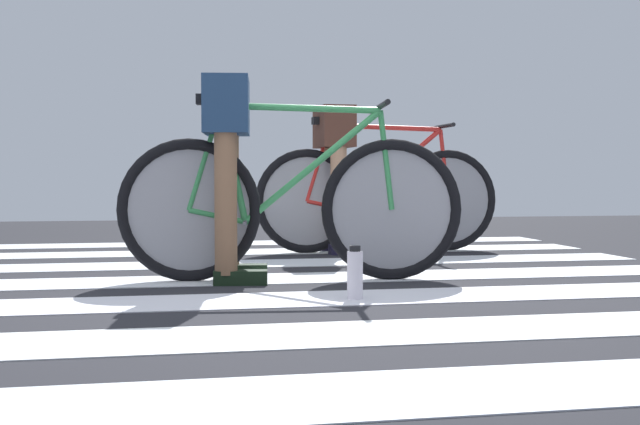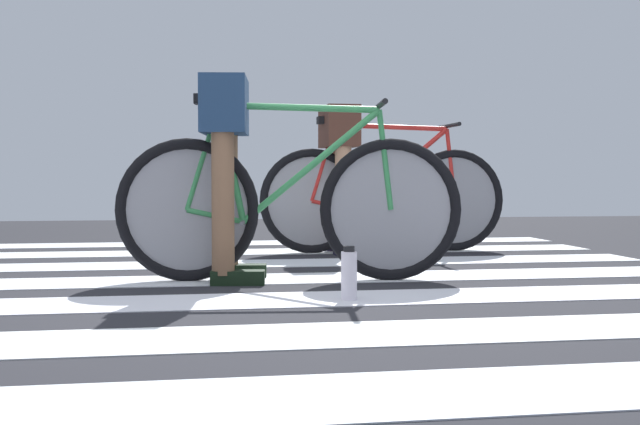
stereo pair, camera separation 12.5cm
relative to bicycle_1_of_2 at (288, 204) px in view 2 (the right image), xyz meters
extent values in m
cube|color=black|center=(-0.25, -0.88, -0.40)|extent=(18.00, 14.00, 0.02)
cube|color=silver|center=(-0.19, -2.20, -0.38)|extent=(5.20, 0.44, 0.00)
cube|color=silver|center=(-0.28, -1.44, -0.38)|extent=(5.20, 0.44, 0.00)
cube|color=silver|center=(-0.31, -0.64, -0.38)|extent=(5.20, 0.44, 0.00)
cube|color=silver|center=(-0.39, 0.08, -0.38)|extent=(5.20, 0.44, 0.00)
cube|color=silver|center=(-0.29, 0.84, -0.38)|extent=(5.20, 0.44, 0.00)
cube|color=silver|center=(-0.24, 1.62, -0.38)|extent=(5.20, 0.44, 0.00)
cube|color=silver|center=(-0.18, 2.38, -0.38)|extent=(5.20, 0.44, 0.00)
torus|color=black|center=(-0.50, 0.06, -0.03)|extent=(0.72, 0.15, 0.72)
torus|color=black|center=(0.51, -0.06, -0.03)|extent=(0.72, 0.15, 0.72)
cylinder|color=gray|center=(-0.50, 0.06, -0.03)|extent=(0.60, 0.08, 0.61)
cylinder|color=gray|center=(0.51, -0.06, -0.03)|extent=(0.60, 0.08, 0.61)
cylinder|color=#348A4C|center=(0.05, -0.01, 0.48)|extent=(0.80, 0.13, 0.05)
cylinder|color=#348A4C|center=(0.11, -0.01, 0.19)|extent=(0.70, 0.12, 0.59)
cylinder|color=#348A4C|center=(-0.28, 0.04, 0.20)|extent=(0.16, 0.05, 0.59)
cylinder|color=#348A4C|center=(-0.36, 0.05, -0.06)|extent=(0.29, 0.06, 0.09)
cylinder|color=#348A4C|center=(-0.42, 0.05, 0.23)|extent=(0.19, 0.05, 0.53)
cylinder|color=#348A4C|center=(0.48, -0.06, 0.22)|extent=(0.09, 0.04, 0.50)
cube|color=black|center=(-0.34, 0.04, 0.52)|extent=(0.25, 0.12, 0.05)
cylinder|color=black|center=(0.45, -0.06, 0.49)|extent=(0.09, 0.52, 0.03)
cylinder|color=#4C4C51|center=(-0.22, 0.03, -0.09)|extent=(0.06, 0.34, 0.02)
cylinder|color=brown|center=(-0.30, 0.18, 0.13)|extent=(0.11, 0.11, 0.93)
cylinder|color=brown|center=(-0.33, -0.10, 0.13)|extent=(0.11, 0.11, 0.93)
cube|color=navy|center=(-0.31, 0.04, 0.49)|extent=(0.27, 0.43, 0.28)
cube|color=black|center=(-0.23, 0.17, -0.35)|extent=(0.27, 0.13, 0.07)
cube|color=black|center=(-0.26, -0.11, -0.35)|extent=(0.27, 0.13, 0.07)
torus|color=black|center=(0.34, 1.47, -0.03)|extent=(0.72, 0.06, 0.72)
torus|color=black|center=(1.36, 1.48, -0.03)|extent=(0.72, 0.06, 0.72)
cylinder|color=gray|center=(0.34, 1.47, -0.03)|extent=(0.61, 0.01, 0.61)
cylinder|color=gray|center=(1.36, 1.48, -0.03)|extent=(0.61, 0.01, 0.61)
cylinder|color=red|center=(0.90, 1.47, 0.48)|extent=(0.80, 0.04, 0.05)
cylinder|color=red|center=(0.96, 1.47, 0.19)|extent=(0.70, 0.04, 0.59)
cylinder|color=red|center=(0.56, 1.47, 0.20)|extent=(0.15, 0.04, 0.59)
cylinder|color=red|center=(0.48, 1.47, -0.06)|extent=(0.29, 0.03, 0.09)
cylinder|color=red|center=(0.42, 1.47, 0.23)|extent=(0.18, 0.03, 0.53)
cylinder|color=red|center=(1.33, 1.48, 0.22)|extent=(0.09, 0.03, 0.50)
cube|color=black|center=(0.50, 1.47, 0.52)|extent=(0.24, 0.09, 0.05)
cylinder|color=black|center=(1.30, 1.48, 0.49)|extent=(0.03, 0.52, 0.03)
cylinder|color=#4C4C51|center=(0.62, 1.47, -0.09)|extent=(0.02, 0.34, 0.02)
cylinder|color=#A87A5B|center=(0.53, 1.61, 0.12)|extent=(0.11, 0.11, 0.91)
cylinder|color=#A87A5B|center=(0.54, 1.33, 0.12)|extent=(0.11, 0.11, 0.91)
cube|color=#4A2A20|center=(0.53, 1.47, 0.48)|extent=(0.23, 0.41, 0.28)
cube|color=black|center=(0.60, 1.61, -0.35)|extent=(0.26, 0.10, 0.07)
cube|color=black|center=(0.61, 1.33, -0.35)|extent=(0.26, 0.10, 0.07)
cylinder|color=silver|center=(0.17, -0.69, -0.28)|extent=(0.07, 0.07, 0.21)
cylinder|color=black|center=(0.17, -0.69, -0.17)|extent=(0.05, 0.05, 0.02)
camera|label=1|loc=(-0.64, -4.10, 0.14)|focal=46.38mm
camera|label=2|loc=(-0.51, -4.10, 0.14)|focal=46.38mm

